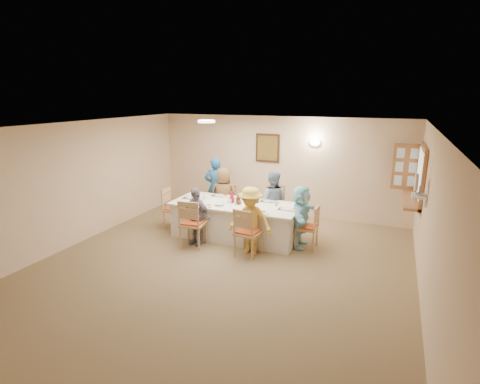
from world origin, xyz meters
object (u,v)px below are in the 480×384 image
at_px(chair_right_end, 307,227).
at_px(caregiver, 215,187).
at_px(chair_back_right, 274,208).
at_px(serving_hatch, 421,175).
at_px(diner_right_end, 301,217).
at_px(diner_front_right, 251,221).
at_px(diner_back_right, 272,201).
at_px(chair_back_left, 226,204).
at_px(diner_back_left, 224,196).
at_px(desk_fan, 418,187).
at_px(chair_front_left, 193,223).
at_px(chair_left_end, 174,208).
at_px(diner_front_left, 196,216).
at_px(chair_front_right, 248,232).
at_px(dining_table, 236,220).
at_px(condiment_ketchup, 232,197).

distance_m(chair_right_end, caregiver, 2.86).
bearing_deg(chair_back_right, caregiver, 160.16).
xyz_separation_m(serving_hatch, diner_right_end, (-2.13, -0.89, -0.86)).
distance_m(serving_hatch, chair_back_right, 3.12).
bearing_deg(chair_right_end, diner_front_right, -53.47).
xyz_separation_m(diner_back_right, diner_right_end, (0.82, -0.68, -0.05)).
relative_size(chair_back_left, chair_back_right, 0.92).
distance_m(chair_back_right, chair_right_end, 1.24).
bearing_deg(caregiver, chair_right_end, 136.31).
bearing_deg(diner_back_left, desk_fan, 154.96).
height_order(desk_fan, chair_front_left, desk_fan).
relative_size(chair_left_end, diner_back_left, 0.68).
bearing_deg(diner_front_left, chair_front_right, 4.01).
xyz_separation_m(chair_back_left, diner_right_end, (2.02, -0.80, 0.18)).
xyz_separation_m(chair_back_right, diner_front_right, (0.00, -1.48, 0.16)).
bearing_deg(desk_fan, chair_front_left, -175.16).
bearing_deg(diner_front_left, serving_hatch, 30.46).
bearing_deg(diner_front_left, chair_front_left, -80.28).
distance_m(dining_table, diner_front_right, 0.95).
height_order(desk_fan, diner_right_end, desk_fan).
height_order(diner_front_left, condiment_ketchup, diner_front_left).
bearing_deg(chair_back_left, serving_hatch, 4.57).
relative_size(dining_table, chair_front_right, 2.84).
distance_m(chair_right_end, diner_front_left, 2.26).
relative_size(desk_fan, diner_front_right, 0.23).
xyz_separation_m(chair_front_right, chair_right_end, (0.95, 0.80, -0.03)).
bearing_deg(diner_back_left, dining_table, 122.11).
height_order(chair_right_end, diner_front_right, diner_front_right).
distance_m(chair_back_right, caregiver, 1.71).
height_order(caregiver, condiment_ketchup, caregiver).
xyz_separation_m(diner_back_left, diner_back_right, (1.20, 0.00, 0.01)).
xyz_separation_m(diner_front_left, diner_right_end, (2.02, 0.68, 0.04)).
distance_m(diner_back_left, caregiver, 0.65).
xyz_separation_m(chair_back_right, chair_front_right, (-0.00, -1.60, -0.02)).
height_order(chair_front_left, diner_back_right, diner_back_right).
distance_m(desk_fan, chair_back_left, 4.37).
bearing_deg(diner_front_right, caregiver, 130.77).
relative_size(diner_front_left, caregiver, 0.80).
distance_m(chair_back_left, chair_front_right, 2.00).
relative_size(diner_back_left, condiment_ketchup, 5.32).
xyz_separation_m(chair_left_end, diner_front_left, (0.95, -0.68, 0.13)).
height_order(desk_fan, chair_back_right, desk_fan).
bearing_deg(diner_back_right, chair_back_right, -99.48).
bearing_deg(diner_back_right, chair_back_left, -15.19).
bearing_deg(desk_fan, diner_front_left, -176.86).
bearing_deg(diner_front_right, chair_front_right, -91.27).
distance_m(chair_back_left, diner_back_right, 1.23).
bearing_deg(diner_back_left, caregiver, -55.56).
xyz_separation_m(chair_back_left, diner_front_right, (1.20, -1.48, 0.20)).
height_order(chair_back_right, diner_front_left, diner_front_left).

